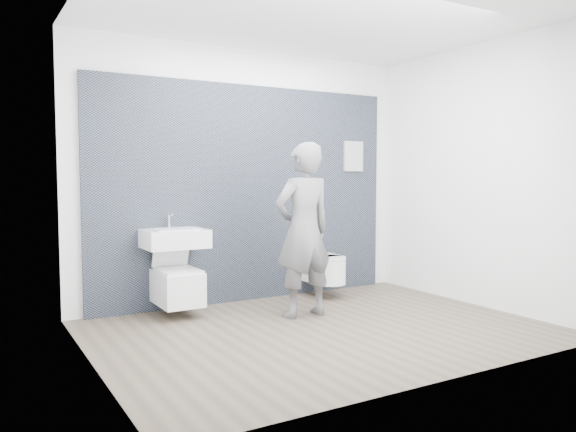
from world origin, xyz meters
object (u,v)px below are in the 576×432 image
washbasin (175,238)px  visitor (304,230)px  toilet_rounded (325,269)px  toilet_square (177,285)px

washbasin → visitor: size_ratio=0.36×
washbasin → visitor: (1.08, -0.71, 0.09)m
toilet_rounded → visitor: 1.09m
washbasin → toilet_rounded: washbasin is taller
washbasin → toilet_square: bearing=-90.0°
washbasin → toilet_square: size_ratio=0.83×
toilet_square → visitor: visitor is taller
washbasin → visitor: 1.29m
toilet_square → toilet_rounded: bearing=-0.4°
toilet_square → toilet_rounded: (1.78, -0.01, 0.02)m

